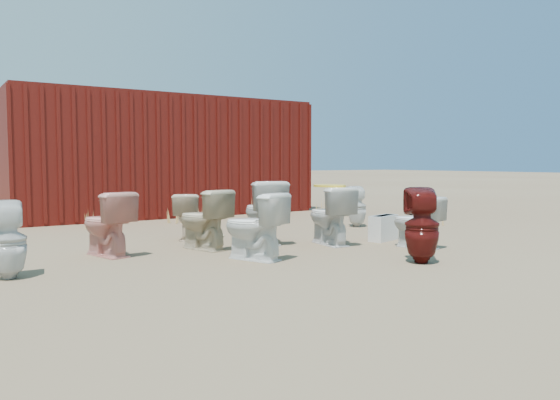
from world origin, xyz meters
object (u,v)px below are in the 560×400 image
shipping_container (161,156)px  toilet_back_yellowlid (329,216)px  toilet_back_beige_left (203,219)px  toilet_back_e (357,207)px  toilet_front_e (417,222)px  toilet_back_beige_right (188,216)px  toilet_front_c (263,212)px  toilet_front_a (254,226)px  toilet_front_pink (106,224)px  loose_tank (383,228)px  toilet_front_maroon (422,226)px  toilet_back_a (8,240)px

shipping_container → toilet_back_yellowlid: bearing=-87.3°
toilet_back_beige_left → toilet_back_yellowlid: bearing=145.2°
shipping_container → toilet_back_e: bearing=-65.6°
toilet_front_e → toilet_back_e: size_ratio=0.96×
toilet_front_e → toilet_back_beige_right: 3.12m
toilet_front_c → toilet_back_beige_left: size_ratio=1.12×
shipping_container → toilet_front_e: 6.37m
toilet_front_a → toilet_front_pink: size_ratio=1.00×
toilet_back_beige_right → toilet_back_e: toilet_back_e is taller
toilet_front_a → toilet_front_c: 1.25m
toilet_back_beige_left → toilet_front_c: bearing=167.3°
toilet_front_e → loose_tank: bearing=-110.8°
loose_tank → toilet_front_a: bearing=170.0°
toilet_front_pink → loose_tank: size_ratio=1.49×
shipping_container → toilet_back_e: 4.59m
toilet_front_maroon → toilet_front_a: bearing=-3.1°
toilet_back_beige_left → toilet_back_e: toilet_back_beige_left is taller
toilet_front_a → toilet_front_e: 2.18m
toilet_front_a → toilet_front_maroon: 1.82m
toilet_back_a → toilet_back_e: size_ratio=1.07×
toilet_back_beige_left → loose_tank: bearing=149.0°
toilet_front_a → toilet_front_pink: same height
shipping_container → toilet_front_a: shipping_container is taller
toilet_front_c → toilet_back_beige_left: (-0.90, -0.05, -0.05)m
toilet_front_a → shipping_container: bearing=-123.2°
toilet_back_beige_left → toilet_back_a: bearing=-1.4°
shipping_container → toilet_front_c: size_ratio=7.16×
toilet_front_pink → toilet_back_e: toilet_front_pink is taller
shipping_container → toilet_front_e: (1.00, -6.23, -0.87)m
toilet_front_c → toilet_back_a: size_ratio=1.15×
toilet_back_beige_right → toilet_back_a: bearing=62.1°
shipping_container → toilet_back_a: (-3.55, -5.44, -0.84)m
toilet_front_e → toilet_back_e: 2.30m
toilet_front_e → toilet_back_beige_left: bearing=-42.8°
toilet_front_e → toilet_back_beige_right: (-2.10, 2.32, -0.00)m
toilet_front_e → toilet_back_yellowlid: bearing=-60.3°
toilet_front_pink → toilet_front_a: bearing=124.1°
shipping_container → toilet_back_beige_left: size_ratio=8.03×
toilet_front_e → toilet_front_pink: bearing=-36.4°
toilet_front_a → toilet_back_yellowlid: (1.40, 0.42, 0.01)m
toilet_back_a → loose_tank: 4.66m
toilet_back_yellowlid → toilet_back_e: size_ratio=1.12×
shipping_container → toilet_front_maroon: size_ratio=7.40×
toilet_front_a → toilet_back_beige_right: (0.05, 1.91, -0.05)m
toilet_front_a → toilet_front_c: toilet_front_c is taller
shipping_container → toilet_back_beige_right: bearing=-105.7°
shipping_container → toilet_back_a: shipping_container is taller
toilet_back_beige_right → loose_tank: (2.20, -1.61, -0.15)m
toilet_front_a → toilet_back_a: size_ratio=1.03×
toilet_front_c → toilet_back_yellowlid: size_ratio=1.10×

